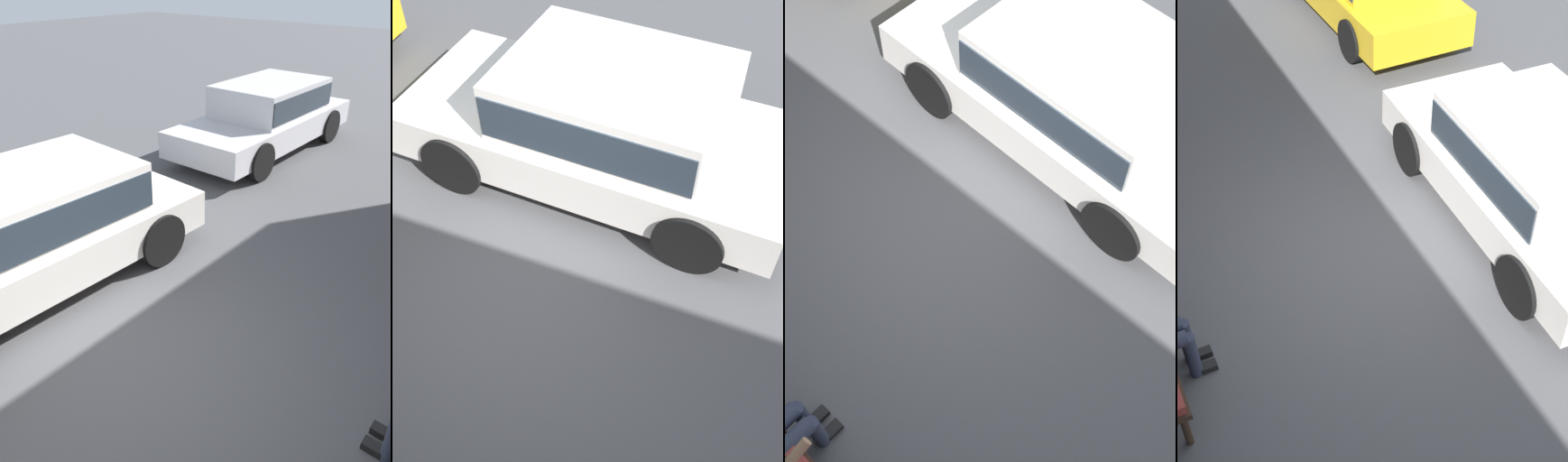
# 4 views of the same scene
# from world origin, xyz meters

# --- Properties ---
(ground_plane) EXTENTS (60.00, 60.00, 0.00)m
(ground_plane) POSITION_xyz_m (0.00, 0.00, 0.00)
(ground_plane) COLOR #4C4C4F
(parked_car_mid) EXTENTS (4.19, 2.02, 1.37)m
(parked_car_mid) POSITION_xyz_m (-0.21, -1.78, 0.76)
(parked_car_mid) COLOR white
(parked_car_mid) RESTS_ON ground_plane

